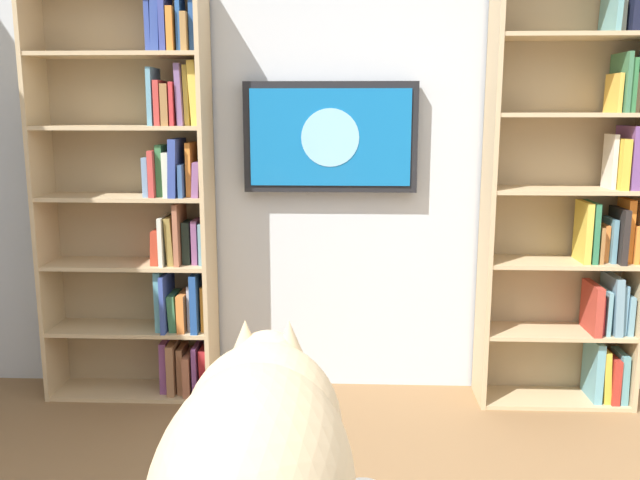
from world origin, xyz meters
The scene contains 5 objects.
wall_back centered at (0.00, -2.23, 1.35)m, with size 4.52×0.06×2.70m, color silver.
bookshelf_left centered at (-1.18, -2.06, 1.06)m, with size 0.76×0.28×2.18m.
bookshelf_right centered at (0.98, -2.06, 1.02)m, with size 0.86×0.28×2.09m.
wall_mounted_tv centered at (0.06, -2.15, 1.34)m, with size 0.87×0.07×0.55m.
cat centered at (0.10, 0.32, 0.93)m, with size 0.31×0.69×0.40m.
Camera 1 is at (-0.04, 1.27, 1.48)m, focal length 37.77 mm.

